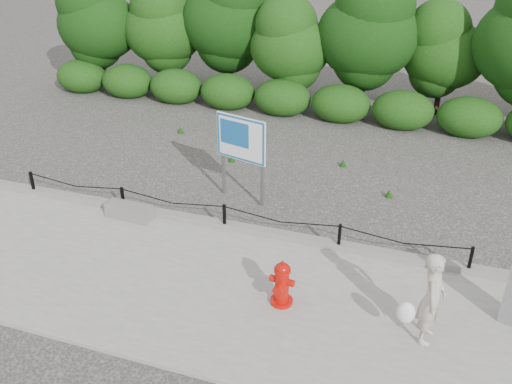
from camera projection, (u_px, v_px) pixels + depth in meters
The scene contains 9 objects.
ground at pixel (225, 232), 11.83m from camera, with size 90.00×90.00×0.00m, color #2D2B28.
sidewalk at pixel (185, 284), 10.13m from camera, with size 14.00×4.00×0.08m, color gray.
curb at pixel (226, 225), 11.80m from camera, with size 14.00×0.22×0.14m, color slate.
chain_barrier at pixel (224, 214), 11.61m from camera, with size 10.06×0.06×0.60m.
treeline at pixel (332, 31), 17.99m from camera, with size 20.37×3.92×4.93m.
fire_hydrant at pixel (282, 284), 9.40m from camera, with size 0.46×0.48×0.87m.
pedestrian at pixel (430, 299), 8.44m from camera, with size 0.71×0.62×1.62m.
concrete_block at pixel (129, 211), 12.13m from camera, with size 1.05×0.37×0.34m, color slate.
advertising_sign at pixel (241, 143), 12.41m from camera, with size 1.30×0.43×2.13m.
Camera 1 is at (3.90, -9.29, 6.29)m, focal length 38.00 mm.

